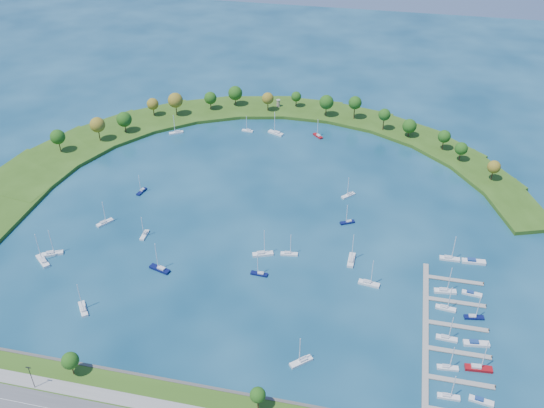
% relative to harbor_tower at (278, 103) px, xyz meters
% --- Properties ---
extents(ground, '(700.00, 700.00, 0.00)m').
position_rel_harbor_tower_xyz_m(ground, '(15.50, -116.87, -4.40)').
color(ground, '#082E48').
rests_on(ground, ground).
extents(breakwater, '(286.74, 247.64, 2.00)m').
position_rel_harbor_tower_xyz_m(breakwater, '(-30.83, -68.16, -3.41)').
color(breakwater, '#2E4F15').
rests_on(breakwater, ground).
extents(breakwater_trees, '(239.82, 93.36, 14.76)m').
position_rel_harbor_tower_xyz_m(breakwater_trees, '(-7.42, -30.72, 6.39)').
color(breakwater_trees, '#382314').
rests_on(breakwater_trees, breakwater).
extents(harbor_tower, '(2.60, 2.60, 4.69)m').
position_rel_harbor_tower_xyz_m(harbor_tower, '(0.00, 0.00, 0.00)').
color(harbor_tower, gray).
rests_on(harbor_tower, breakwater).
extents(dock_system, '(24.28, 82.00, 1.60)m').
position_rel_harbor_tower_xyz_m(dock_system, '(100.80, -177.87, -4.05)').
color(dock_system, gray).
rests_on(dock_system, ground).
extents(moored_boat_0, '(9.76, 5.24, 13.82)m').
position_rel_harbor_tower_xyz_m(moored_boat_0, '(-16.42, -164.74, -3.44)').
color(moored_boat_0, '#0A1043').
rests_on(moored_boat_0, ground).
extents(moored_boat_1, '(8.02, 7.52, 12.64)m').
position_rel_harbor_tower_xyz_m(moored_boat_1, '(50.68, -200.94, -3.47)').
color(moored_boat_1, white).
rests_on(moored_boat_1, ground).
extents(moored_boat_2, '(9.09, 6.27, 13.12)m').
position_rel_harbor_tower_xyz_m(moored_boat_2, '(-66.12, -165.15, -3.46)').
color(moored_boat_2, white).
rests_on(moored_boat_2, ground).
extents(moored_boat_3, '(7.10, 5.04, 10.30)m').
position_rel_harbor_tower_xyz_m(moored_boat_3, '(57.27, -114.08, -3.54)').
color(moored_boat_3, '#0A1043').
rests_on(moored_boat_3, ground).
extents(moored_boat_4, '(6.84, 7.18, 11.39)m').
position_rel_harbor_tower_xyz_m(moored_boat_4, '(55.24, -91.26, -3.51)').
color(moored_boat_4, white).
rests_on(moored_boat_4, ground).
extents(moored_boat_5, '(9.42, 5.68, 13.40)m').
position_rel_harbor_tower_xyz_m(moored_boat_5, '(23.75, -145.67, -3.45)').
color(moored_boat_5, white).
rests_on(moored_boat_5, ground).
extents(moored_boat_6, '(8.25, 6.56, 12.27)m').
position_rel_harbor_tower_xyz_m(moored_boat_6, '(-52.57, -45.62, -3.49)').
color(moored_boat_6, white).
rests_on(moored_boat_6, ground).
extents(moored_boat_7, '(2.32, 7.42, 10.81)m').
position_rel_harbor_tower_xyz_m(moored_boat_7, '(-32.05, -143.77, -3.53)').
color(moored_boat_7, white).
rests_on(moored_boat_7, ground).
extents(moored_boat_8, '(6.43, 8.10, 12.05)m').
position_rel_harbor_tower_xyz_m(moored_boat_8, '(-53.93, -139.03, -3.49)').
color(moored_boat_8, white).
rests_on(moored_boat_8, ground).
extents(moored_boat_9, '(6.93, 2.47, 9.98)m').
position_rel_harbor_tower_xyz_m(moored_boat_9, '(-11.63, -33.89, -3.55)').
color(moored_boat_9, white).
rests_on(moored_boat_9, ground).
extents(moored_boat_10, '(9.38, 8.38, 14.49)m').
position_rel_harbor_tower_xyz_m(moored_boat_10, '(-67.51, -170.65, -3.41)').
color(moored_boat_10, white).
rests_on(moored_boat_10, ground).
extents(moored_boat_11, '(7.23, 8.44, 12.85)m').
position_rel_harbor_tower_xyz_m(moored_boat_11, '(-36.85, -193.61, -3.47)').
color(moored_boat_11, white).
rests_on(moored_boat_11, ground).
extents(moored_boat_12, '(7.34, 2.39, 10.66)m').
position_rel_harbor_tower_xyz_m(moored_boat_12, '(25.32, -158.56, -3.53)').
color(moored_boat_12, '#0A1043').
rests_on(moored_boat_12, ground).
extents(moored_boat_13, '(7.74, 3.06, 11.07)m').
position_rel_harbor_tower_xyz_m(moored_boat_13, '(34.96, -143.02, -3.52)').
color(moored_boat_13, white).
rests_on(moored_boat_13, ground).
extents(moored_boat_14, '(6.78, 6.79, 11.01)m').
position_rel_harbor_tower_xyz_m(moored_boat_14, '(30.63, -31.47, -3.52)').
color(moored_boat_14, maroon).
rests_on(moored_boat_14, ground).
extents(moored_boat_15, '(9.96, 6.19, 14.20)m').
position_rel_harbor_tower_xyz_m(moored_boat_15, '(5.66, -33.60, -3.42)').
color(moored_boat_15, white).
rests_on(moored_boat_15, ground).
extents(moored_boat_16, '(9.01, 3.67, 12.87)m').
position_rel_harbor_tower_xyz_m(moored_boat_16, '(70.60, -154.83, -3.47)').
color(moored_boat_16, white).
rests_on(moored_boat_16, ground).
extents(moored_boat_17, '(2.78, 9.41, 13.76)m').
position_rel_harbor_tower_xyz_m(moored_boat_17, '(62.01, -141.52, -3.44)').
color(moored_boat_17, white).
rests_on(moored_boat_17, ground).
extents(moored_boat_18, '(3.29, 7.39, 10.51)m').
position_rel_harbor_tower_xyz_m(moored_boat_18, '(-47.59, -109.98, -3.53)').
color(moored_boat_18, '#0A1043').
rests_on(moored_boat_18, ground).
extents(docked_boat_0, '(7.48, 2.26, 10.93)m').
position_rel_harbor_tower_xyz_m(docked_boat_0, '(101.03, -205.02, -3.52)').
color(docked_boat_0, white).
rests_on(docked_boat_0, ground).
extents(docked_boat_1, '(8.26, 3.51, 1.63)m').
position_rel_harbor_tower_xyz_m(docked_boat_1, '(111.48, -204.42, -3.80)').
color(docked_boat_1, white).
rests_on(docked_boat_1, ground).
extents(docked_boat_2, '(7.53, 2.67, 10.85)m').
position_rel_harbor_tower_xyz_m(docked_boat_2, '(101.03, -192.57, -3.52)').
color(docked_boat_2, white).
rests_on(docked_boat_2, ground).
extents(docked_boat_3, '(9.59, 3.36, 13.84)m').
position_rel_harbor_tower_xyz_m(docked_boat_3, '(111.49, -190.64, -3.44)').
color(docked_boat_3, maroon).
rests_on(docked_boat_3, ground).
extents(docked_boat_4, '(7.83, 2.57, 11.36)m').
position_rel_harbor_tower_xyz_m(docked_boat_4, '(101.03, -178.66, -3.51)').
color(docked_boat_4, white).
rests_on(docked_boat_4, ground).
extents(docked_boat_5, '(9.56, 3.76, 1.90)m').
position_rel_harbor_tower_xyz_m(docked_boat_5, '(111.46, -178.99, -3.70)').
color(docked_boat_5, white).
rests_on(docked_boat_5, ground).
extents(docked_boat_6, '(8.00, 3.04, 11.47)m').
position_rel_harbor_tower_xyz_m(docked_boat_6, '(101.02, -162.67, -3.51)').
color(docked_boat_6, white).
rests_on(docked_boat_6, ground).
extents(docked_boat_7, '(7.74, 3.28, 11.03)m').
position_rel_harbor_tower_xyz_m(docked_boat_7, '(111.53, -165.30, -3.52)').
color(docked_boat_7, '#0A1043').
rests_on(docked_boat_7, ground).
extents(docked_boat_8, '(9.00, 3.44, 12.90)m').
position_rel_harbor_tower_xyz_m(docked_boat_8, '(101.01, -152.81, -3.47)').
color(docked_boat_8, white).
rests_on(docked_boat_8, ground).
extents(docked_boat_9, '(8.01, 3.12, 1.59)m').
position_rel_harbor_tower_xyz_m(docked_boat_9, '(111.49, -151.92, -3.82)').
color(docked_boat_9, white).
rests_on(docked_boat_9, ground).
extents(docked_boat_10, '(8.62, 2.59, 12.60)m').
position_rel_harbor_tower_xyz_m(docked_boat_10, '(103.41, -131.35, -3.48)').
color(docked_boat_10, white).
rests_on(docked_boat_10, ground).
extents(docked_boat_11, '(10.12, 3.53, 2.03)m').
position_rel_harbor_tower_xyz_m(docked_boat_11, '(113.35, -131.21, -3.66)').
color(docked_boat_11, white).
rests_on(docked_boat_11, ground).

